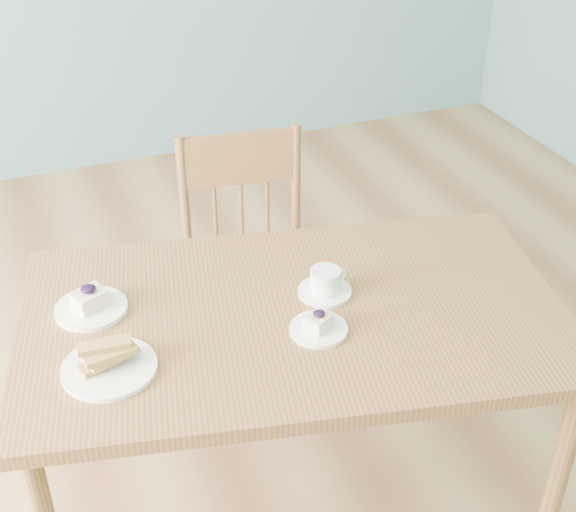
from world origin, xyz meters
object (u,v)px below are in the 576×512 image
(coffee_cup, at_px, (325,283))
(biscotti_plate, at_px, (108,363))
(dining_chair, at_px, (251,270))
(cheesecake_plate_near, at_px, (319,326))
(dining_table, at_px, (293,333))
(cheesecake_plate_far, at_px, (91,305))

(coffee_cup, xyz_separation_m, biscotti_plate, (-0.56, -0.10, -0.01))
(dining_chair, bearing_deg, coffee_cup, -80.17)
(coffee_cup, bearing_deg, cheesecake_plate_near, -127.54)
(dining_table, height_order, dining_chair, dining_chair)
(dining_chair, distance_m, biscotti_plate, 0.86)
(cheesecake_plate_far, height_order, biscotti_plate, cheesecake_plate_far)
(dining_chair, height_order, cheesecake_plate_near, dining_chair)
(dining_table, distance_m, biscotti_plate, 0.47)
(dining_chair, height_order, biscotti_plate, dining_chair)
(dining_table, bearing_deg, coffee_cup, 33.19)
(dining_chair, relative_size, biscotti_plate, 4.15)
(cheesecake_plate_near, xyz_separation_m, biscotti_plate, (-0.48, 0.04, 0.01))
(biscotti_plate, bearing_deg, dining_table, 7.07)
(dining_table, height_order, cheesecake_plate_far, cheesecake_plate_far)
(cheesecake_plate_far, relative_size, biscotti_plate, 0.83)
(dining_table, distance_m, cheesecake_plate_far, 0.50)
(cheesecake_plate_near, xyz_separation_m, cheesecake_plate_far, (-0.48, 0.27, 0.00))
(cheesecake_plate_near, bearing_deg, cheesecake_plate_far, 150.62)
(dining_chair, relative_size, coffee_cup, 6.50)
(dining_table, relative_size, cheesecake_plate_far, 8.24)
(dining_table, distance_m, cheesecake_plate_near, 0.13)
(dining_table, xyz_separation_m, cheesecake_plate_far, (-0.46, 0.18, 0.09))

